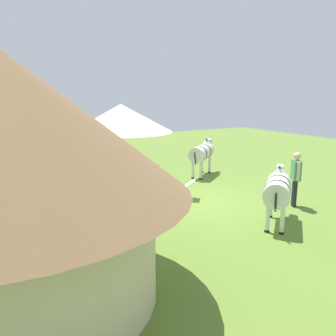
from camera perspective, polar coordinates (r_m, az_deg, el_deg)
name	(u,v)px	position (r m, az deg, el deg)	size (l,w,h in m)	color
ground_plane	(194,201)	(11.70, 4.26, -5.22)	(36.00, 36.00, 0.00)	olive
thatched_hut	(9,168)	(6.20, -24.03, -0.01)	(5.85, 5.85, 4.12)	beige
shade_umbrella	(121,118)	(12.44, -7.50, 7.93)	(3.53, 3.53, 3.07)	brown
patio_dining_table	(123,173)	(12.73, -7.26, -0.81)	(1.50, 1.21, 0.74)	silver
patio_chair_near_hut	(132,185)	(11.64, -5.77, -2.66)	(0.48, 0.50, 0.90)	silver
patio_chair_east_end	(156,176)	(12.79, -1.91, -1.26)	(0.57, 0.56, 0.90)	silver
patio_chair_west_end	(124,170)	(13.91, -7.07, -0.25)	(0.57, 0.58, 0.90)	silver
patio_chair_near_lawn	(89,177)	(12.87, -12.53, -1.47)	(0.58, 0.57, 0.90)	silver
guest_beside_umbrella	(88,173)	(11.47, -12.76, -0.73)	(0.53, 0.39, 1.64)	black
standing_watcher	(296,174)	(11.51, 19.77, -0.93)	(0.51, 0.44, 1.70)	#202129
striped_lounge_chair	(182,191)	(11.84, 2.28, -3.69)	(0.91, 0.95, 0.64)	#2765B4
zebra_nearest_camera	(278,190)	(9.79, 17.14, -3.32)	(1.64, 1.81, 1.50)	silver
zebra_by_umbrella	(202,153)	(14.99, 5.48, 2.43)	(1.61, 1.93, 1.51)	silver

